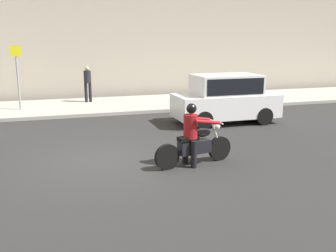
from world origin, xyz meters
TOP-DOWN VIEW (x-y plane):
  - ground_plane at (0.00, 0.00)m, footprint 80.00×80.00m
  - sidewalk_slab at (0.00, 8.00)m, footprint 40.00×4.40m
  - motorcycle_with_rider_crimson at (2.06, -1.00)m, footprint 2.14×0.77m
  - parked_hatchback_white at (4.95, 3.22)m, footprint 3.83×1.76m
  - street_sign_post at (-2.54, 7.63)m, footprint 0.44×0.08m
  - pedestrian_bystander at (0.44, 8.84)m, footprint 0.34×0.34m

SIDE VIEW (x-z plane):
  - ground_plane at x=0.00m, z-range 0.00..0.00m
  - sidewalk_slab at x=0.00m, z-range 0.00..0.14m
  - motorcycle_with_rider_crimson at x=2.06m, z-range -0.14..1.41m
  - parked_hatchback_white at x=4.95m, z-range 0.03..1.83m
  - pedestrian_bystander at x=0.44m, z-range 0.29..1.98m
  - street_sign_post at x=-2.54m, z-range 0.42..3.12m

